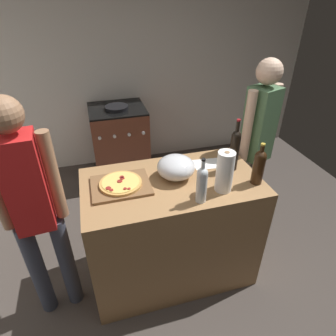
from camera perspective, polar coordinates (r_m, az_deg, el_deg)
The scene contains 14 objects.
ground_plane at distance 3.13m, azimuth -0.39°, elevation -9.95°, with size 4.65×3.36×0.02m, color #3F3833.
kitchen_wall_rear at distance 3.80m, azimuth -6.62°, elevation 20.01°, with size 4.65×0.10×2.60m, color beige.
counter at distance 2.33m, azimuth 0.69°, elevation -12.13°, with size 1.27×0.70×0.93m, color #9E7247.
cutting_board at distance 1.99m, azimuth -9.39°, elevation -3.47°, with size 0.40×0.32×0.02m, color brown.
pizza at distance 1.98m, azimuth -9.45°, elevation -2.99°, with size 0.29×0.29×0.03m.
mixing_bowl at distance 2.03m, azimuth 1.59°, elevation 0.16°, with size 0.27×0.27×0.17m.
paper_towel_roll at distance 1.90m, azimuth 11.26°, elevation -0.72°, with size 0.11×0.11×0.29m.
wine_bottle_dark at distance 2.03m, azimuth 17.70°, elevation 0.44°, with size 0.08×0.08×0.31m.
wine_bottle_green at distance 1.78m, azimuth 6.77°, elevation -3.03°, with size 0.07×0.07×0.31m.
wine_bottle_amber at distance 2.14m, azimuth 13.17°, elevation 3.82°, with size 0.07×0.07×0.40m.
recipe_sheet at distance 2.24m, azimuth 7.77°, elevation 0.82°, with size 0.21×0.15×0.00m, color white.
stove at distance 3.67m, azimuth -9.57°, elevation 5.21°, with size 0.66×0.63×0.94m.
person_in_stripes at distance 1.94m, azimuth -25.29°, elevation -7.19°, with size 0.38×0.22×1.66m.
person_in_red at distance 2.58m, azimuth 17.18°, elevation 4.63°, with size 0.36×0.26×1.67m.
Camera 1 is at (-0.61, -0.86, 2.09)m, focal length 30.52 mm.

